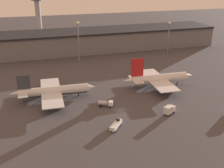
{
  "coord_description": "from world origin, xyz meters",
  "views": [
    {
      "loc": [
        -34.53,
        -97.27,
        52.04
      ],
      "look_at": [
        1.11,
        14.93,
        6.0
      ],
      "focal_mm": 45.0,
      "sensor_mm": 36.0,
      "label": 1
    }
  ],
  "objects_px": {
    "service_vehicle_3": "(106,103)",
    "control_tower": "(38,13)",
    "service_vehicle_1": "(116,125)",
    "airplane_1": "(159,79)",
    "airplane_0": "(53,91)",
    "service_vehicle_0": "(169,110)"
  },
  "relations": [
    {
      "from": "airplane_0",
      "to": "service_vehicle_1",
      "type": "distance_m",
      "value": 38.13
    },
    {
      "from": "airplane_0",
      "to": "airplane_1",
      "type": "distance_m",
      "value": 51.31
    },
    {
      "from": "service_vehicle_0",
      "to": "control_tower",
      "type": "xyz_separation_m",
      "value": [
        -38.8,
        151.68,
        21.13
      ]
    },
    {
      "from": "service_vehicle_0",
      "to": "airplane_0",
      "type": "bearing_deg",
      "value": 115.83
    },
    {
      "from": "service_vehicle_0",
      "to": "service_vehicle_1",
      "type": "xyz_separation_m",
      "value": [
        -23.71,
        -4.05,
        -0.56
      ]
    },
    {
      "from": "service_vehicle_1",
      "to": "service_vehicle_3",
      "type": "xyz_separation_m",
      "value": [
        1.55,
        18.34,
        0.13
      ]
    },
    {
      "from": "airplane_0",
      "to": "control_tower",
      "type": "height_order",
      "value": "control_tower"
    },
    {
      "from": "airplane_1",
      "to": "service_vehicle_0",
      "type": "bearing_deg",
      "value": -104.81
    },
    {
      "from": "airplane_1",
      "to": "service_vehicle_3",
      "type": "relative_size",
      "value": 5.66
    },
    {
      "from": "airplane_1",
      "to": "service_vehicle_1",
      "type": "height_order",
      "value": "airplane_1"
    },
    {
      "from": "airplane_0",
      "to": "service_vehicle_3",
      "type": "xyz_separation_m",
      "value": [
        19.87,
        -15.03,
        -1.99
      ]
    },
    {
      "from": "service_vehicle_0",
      "to": "service_vehicle_1",
      "type": "height_order",
      "value": "service_vehicle_0"
    },
    {
      "from": "airplane_0",
      "to": "service_vehicle_0",
      "type": "distance_m",
      "value": 51.28
    },
    {
      "from": "airplane_1",
      "to": "control_tower",
      "type": "height_order",
      "value": "control_tower"
    },
    {
      "from": "airplane_1",
      "to": "service_vehicle_1",
      "type": "distance_m",
      "value": 46.34
    },
    {
      "from": "airplane_1",
      "to": "service_vehicle_1",
      "type": "xyz_separation_m",
      "value": [
        -32.97,
        -32.46,
        -2.56
      ]
    },
    {
      "from": "airplane_1",
      "to": "control_tower",
      "type": "xyz_separation_m",
      "value": [
        -48.06,
        123.27,
        19.13
      ]
    },
    {
      "from": "service_vehicle_0",
      "to": "service_vehicle_3",
      "type": "height_order",
      "value": "service_vehicle_0"
    },
    {
      "from": "airplane_1",
      "to": "airplane_0",
      "type": "bearing_deg",
      "value": -177.78
    },
    {
      "from": "service_vehicle_3",
      "to": "control_tower",
      "type": "relative_size",
      "value": 0.17
    },
    {
      "from": "airplane_1",
      "to": "service_vehicle_3",
      "type": "bearing_deg",
      "value": -152.57
    },
    {
      "from": "service_vehicle_0",
      "to": "service_vehicle_3",
      "type": "xyz_separation_m",
      "value": [
        -22.17,
        14.3,
        -0.43
      ]
    }
  ]
}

